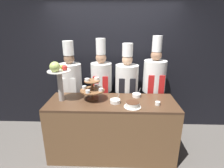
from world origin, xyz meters
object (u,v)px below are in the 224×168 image
Objects in this scene: cake_round at (133,105)px; fruit_pedestal at (58,74)px; cup_white at (158,103)px; chef_center_left at (102,86)px; chef_right at (154,85)px; chef_center_right at (127,88)px; tiered_stand at (92,88)px; serving_bowl_far at (137,95)px; chef_left at (71,87)px; serving_bowl_near at (115,101)px.

fruit_pedestal is at bearing 171.16° from cake_round.
chef_center_left is at bearing 142.01° from cup_white.
chef_right is (0.97, -0.00, 0.02)m from chef_center_left.
chef_right is at bearing -0.01° from chef_center_right.
chef_right is (1.55, 0.60, -0.37)m from fruit_pedestal.
tiered_stand is 2.46× the size of serving_bowl_far.
serving_bowl_near is at bearing -37.48° from chef_left.
chef_right is (0.50, -0.00, 0.05)m from chef_center_right.
chef_center_left reaches higher than cup_white.
chef_left reaches higher than tiered_stand.
cup_white is 0.42m from serving_bowl_far.
chef_center_right is (0.20, 0.64, -0.01)m from serving_bowl_near.
serving_bowl_far is at bearing -18.07° from chef_left.
chef_center_left reaches higher than fruit_pedestal.
tiered_stand reaches higher than serving_bowl_near.
fruit_pedestal is 1.29m from chef_center_right.
fruit_pedestal is (-0.49, -0.07, 0.25)m from tiered_stand.
chef_left is (-0.48, 0.53, -0.16)m from tiered_stand.
chef_center_left is at bearing 123.79° from cake_round.
tiered_stand is 0.21× the size of chef_center_left.
serving_bowl_far is (1.20, 0.22, -0.41)m from fruit_pedestal.
cup_white is at bearing -3.66° from fruit_pedestal.
chef_center_right reaches higher than serving_bowl_near.
serving_bowl_far reaches higher than cup_white.
chef_center_left is at bearing 179.99° from chef_right.
chef_center_left is at bearing 179.99° from chef_center_right.
cake_round is 1.34m from chef_left.
serving_bowl_near is (0.36, -0.11, -0.16)m from tiered_stand.
cake_round is 1.56× the size of serving_bowl_near.
chef_center_right is (-0.05, 0.78, -0.02)m from cake_round.
serving_bowl_near is at bearing -143.80° from serving_bowl_far.
chef_right reaches higher than chef_left.
cup_white is at bearing -4.95° from serving_bowl_near.
chef_left is at bearing 161.93° from serving_bowl_far.
chef_right is (0.35, 0.39, 0.04)m from serving_bowl_far.
cake_round is at bearing -27.44° from serving_bowl_near.
chef_center_right is (1.05, 0.60, -0.43)m from fruit_pedestal.
chef_center_left is (-0.62, 0.39, 0.02)m from serving_bowl_far.
chef_right reaches higher than serving_bowl_near.
chef_left reaches higher than serving_bowl_near.
fruit_pedestal is 1.71m from chef_right.
chef_center_left reaches higher than chef_left.
serving_bowl_far is at bearing 75.96° from cake_round.
fruit_pedestal reaches higher than serving_bowl_far.
cake_round is 0.14× the size of chef_left.
chef_right reaches higher than cup_white.
cake_round is at bearing -120.19° from chef_right.
serving_bowl_near is 0.96m from chef_right.
cake_round is 0.14× the size of chef_center_right.
chef_center_left is (0.57, 0.00, 0.02)m from chef_left.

